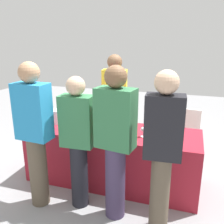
# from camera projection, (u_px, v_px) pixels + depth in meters

# --- Properties ---
(ground_plane) EXTENTS (12.00, 12.00, 0.00)m
(ground_plane) POSITION_uv_depth(u_px,v_px,m) (112.00, 180.00, 3.53)
(ground_plane) COLOR gray
(tasting_table) EXTENTS (2.30, 0.77, 0.76)m
(tasting_table) POSITION_uv_depth(u_px,v_px,m) (112.00, 156.00, 3.42)
(tasting_table) COLOR maroon
(tasting_table) RESTS_ON ground_plane
(wine_bottle_0) EXTENTS (0.07, 0.07, 0.31)m
(wine_bottle_0) POSITION_uv_depth(u_px,v_px,m) (67.00, 113.00, 3.66)
(wine_bottle_0) COLOR black
(wine_bottle_0) RESTS_ON tasting_table
(wine_bottle_1) EXTENTS (0.07, 0.07, 0.31)m
(wine_bottle_1) POSITION_uv_depth(u_px,v_px,m) (77.00, 117.00, 3.50)
(wine_bottle_1) COLOR black
(wine_bottle_1) RESTS_ON tasting_table
(wine_bottle_2) EXTENTS (0.07, 0.07, 0.33)m
(wine_bottle_2) POSITION_uv_depth(u_px,v_px,m) (98.00, 118.00, 3.43)
(wine_bottle_2) COLOR black
(wine_bottle_2) RESTS_ON tasting_table
(wine_bottle_3) EXTENTS (0.08, 0.08, 0.31)m
(wine_bottle_3) POSITION_uv_depth(u_px,v_px,m) (123.00, 119.00, 3.41)
(wine_bottle_3) COLOR black
(wine_bottle_3) RESTS_ON tasting_table
(wine_bottle_4) EXTENTS (0.07, 0.07, 0.32)m
(wine_bottle_4) POSITION_uv_depth(u_px,v_px,m) (131.00, 119.00, 3.37)
(wine_bottle_4) COLOR black
(wine_bottle_4) RESTS_ON tasting_table
(wine_bottle_5) EXTENTS (0.08, 0.08, 0.30)m
(wine_bottle_5) POSITION_uv_depth(u_px,v_px,m) (171.00, 125.00, 3.17)
(wine_bottle_5) COLOR black
(wine_bottle_5) RESTS_ON tasting_table
(wine_glass_0) EXTENTS (0.06, 0.06, 0.14)m
(wine_glass_0) POSITION_uv_depth(u_px,v_px,m) (67.00, 123.00, 3.30)
(wine_glass_0) COLOR silver
(wine_glass_0) RESTS_ON tasting_table
(wine_glass_1) EXTENTS (0.07, 0.07, 0.15)m
(wine_glass_1) POSITION_uv_depth(u_px,v_px,m) (89.00, 124.00, 3.21)
(wine_glass_1) COLOR silver
(wine_glass_1) RESTS_ON tasting_table
(wine_glass_2) EXTENTS (0.07, 0.07, 0.14)m
(wine_glass_2) POSITION_uv_depth(u_px,v_px,m) (114.00, 128.00, 3.12)
(wine_glass_2) COLOR silver
(wine_glass_2) RESTS_ON tasting_table
(wine_glass_3) EXTENTS (0.07, 0.07, 0.14)m
(wine_glass_3) POSITION_uv_depth(u_px,v_px,m) (122.00, 127.00, 3.12)
(wine_glass_3) COLOR silver
(wine_glass_3) RESTS_ON tasting_table
(wine_glass_4) EXTENTS (0.06, 0.06, 0.13)m
(wine_glass_4) POSITION_uv_depth(u_px,v_px,m) (143.00, 130.00, 3.06)
(wine_glass_4) COLOR silver
(wine_glass_4) RESTS_ON tasting_table
(wine_glass_5) EXTENTS (0.07, 0.07, 0.14)m
(wine_glass_5) POSITION_uv_depth(u_px,v_px,m) (156.00, 132.00, 2.95)
(wine_glass_5) COLOR silver
(wine_glass_5) RESTS_ON tasting_table
(ice_bucket) EXTENTS (0.18, 0.18, 0.19)m
(ice_bucket) POSITION_uv_depth(u_px,v_px,m) (55.00, 117.00, 3.55)
(ice_bucket) COLOR silver
(ice_bucket) RESTS_ON tasting_table
(server_pouring) EXTENTS (0.40, 0.26, 1.70)m
(server_pouring) POSITION_uv_depth(u_px,v_px,m) (115.00, 104.00, 3.91)
(server_pouring) COLOR black
(server_pouring) RESTS_ON ground_plane
(guest_0) EXTENTS (0.40, 0.24, 1.70)m
(guest_0) POSITION_uv_depth(u_px,v_px,m) (35.00, 131.00, 2.79)
(guest_0) COLOR brown
(guest_0) RESTS_ON ground_plane
(guest_1) EXTENTS (0.38, 0.22, 1.56)m
(guest_1) POSITION_uv_depth(u_px,v_px,m) (78.00, 139.00, 2.79)
(guest_1) COLOR black
(guest_1) RESTS_ON ground_plane
(guest_2) EXTENTS (0.43, 0.28, 1.69)m
(guest_2) POSITION_uv_depth(u_px,v_px,m) (115.00, 140.00, 2.58)
(guest_2) COLOR #3F3351
(guest_2) RESTS_ON ground_plane
(guest_3) EXTENTS (0.37, 0.22, 1.67)m
(guest_3) POSITION_uv_depth(u_px,v_px,m) (163.00, 148.00, 2.38)
(guest_3) COLOR brown
(guest_3) RESTS_ON ground_plane
(menu_board) EXTENTS (0.52, 0.11, 0.85)m
(menu_board) POSITION_uv_depth(u_px,v_px,m) (183.00, 133.00, 4.09)
(menu_board) COLOR white
(menu_board) RESTS_ON ground_plane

